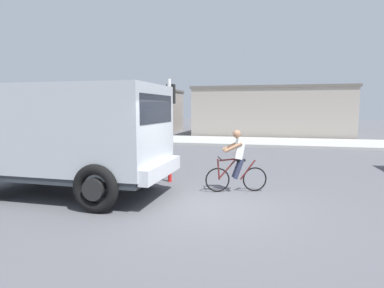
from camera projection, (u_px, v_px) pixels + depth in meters
ground_plane at (207, 207)px, 7.66m from camera, size 120.00×120.00×0.00m
sidewalk_far at (249, 141)px, 21.79m from camera, size 80.00×5.00×0.16m
truck_foreground at (67, 132)px, 8.71m from camera, size 5.46×2.92×2.90m
cyclist at (237, 161)px, 9.02m from camera, size 1.65×0.69×1.72m
traffic_light_pole at (170, 116)px, 10.18m from camera, size 0.24×0.43×3.20m
building_corner_left at (133, 111)px, 30.71m from camera, size 7.98×7.45×4.01m
building_mid_block at (270, 112)px, 27.49m from camera, size 12.15×7.62×3.97m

